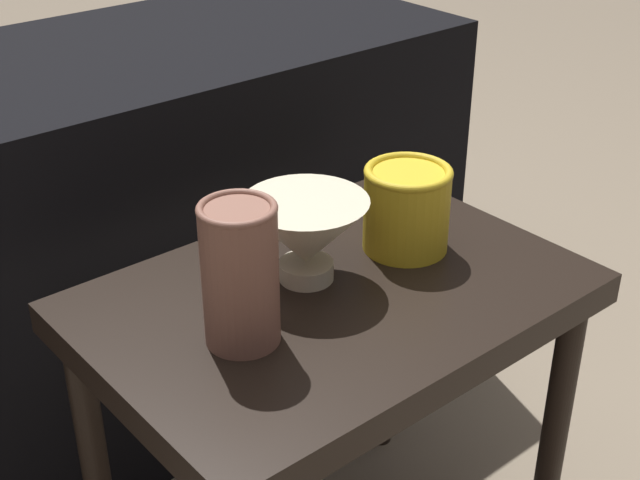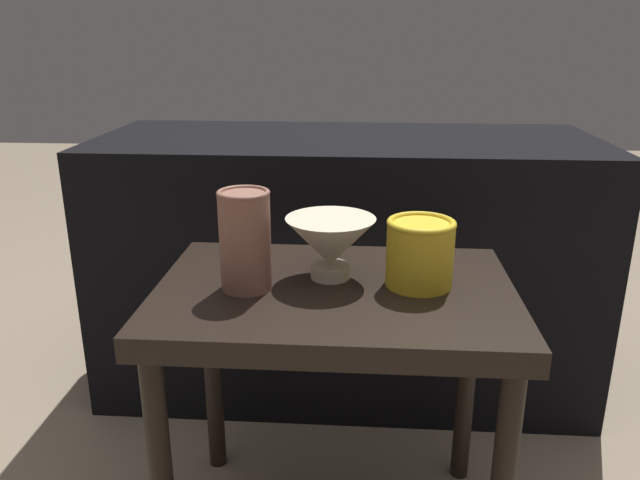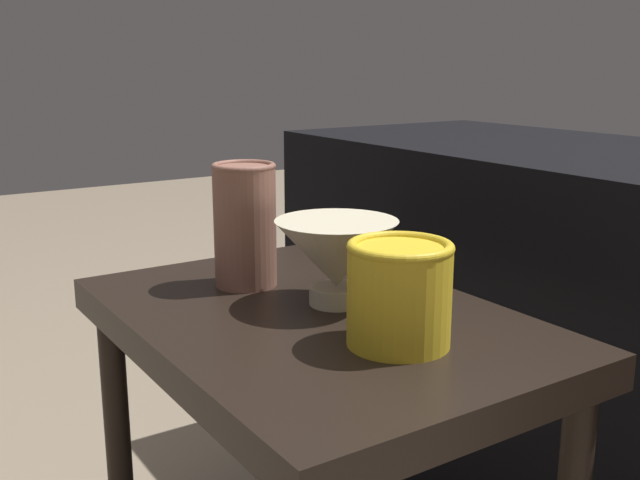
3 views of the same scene
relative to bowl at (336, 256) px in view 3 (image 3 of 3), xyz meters
name	(u,v)px [view 3 (image 3 of 3)]	position (x,y,z in m)	size (l,w,h in m)	color
table	(314,365)	(0.01, -0.04, -0.13)	(0.59, 0.41, 0.50)	black
couch_backdrop	(602,348)	(0.01, 0.53, -0.23)	(1.21, 0.50, 0.65)	black
bowl	(336,256)	(0.00, 0.00, 0.00)	(0.15, 0.15, 0.11)	beige
vase_textured_left	(245,223)	(-0.13, -0.05, 0.02)	(0.08, 0.08, 0.16)	brown
vase_colorful_right	(399,292)	(0.15, -0.02, 0.00)	(0.11, 0.11, 0.11)	gold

